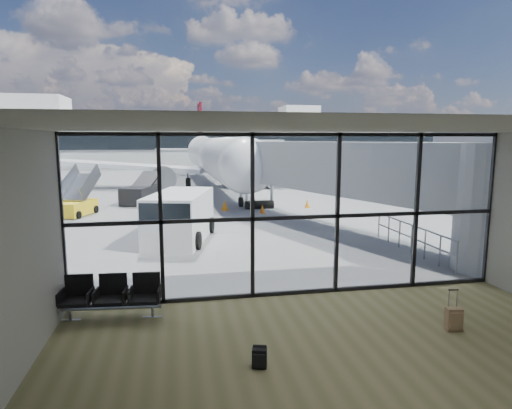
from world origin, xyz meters
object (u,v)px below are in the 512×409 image
object	(u,v)px
backpack	(259,358)
service_van	(179,216)
airliner	(215,157)
seating_row	(112,294)
suitcase	(454,319)
belt_loader	(140,193)
mobile_stairs	(75,206)

from	to	relation	value
backpack	service_van	bearing A→B (deg)	112.36
airliner	service_van	size ratio (longest dim) A/B	6.73
seating_row	suitcase	size ratio (longest dim) A/B	2.51
airliner	belt_loader	xyz separation A→B (m)	(-6.05, -10.41, -2.03)
airliner	service_van	xyz separation A→B (m)	(-3.50, -22.05, -1.64)
backpack	suitcase	bearing A→B (deg)	24.34
backpack	airliner	bearing A→B (deg)	101.36
suitcase	airliner	size ratio (longest dim) A/B	0.03
suitcase	belt_loader	bearing A→B (deg)	119.67
service_van	seating_row	bearing A→B (deg)	-87.87
suitcase	belt_loader	distance (m)	23.30
airliner	belt_loader	distance (m)	12.21
suitcase	service_van	bearing A→B (deg)	129.07
belt_loader	mobile_stairs	size ratio (longest dim) A/B	1.31
suitcase	service_van	size ratio (longest dim) A/B	0.18
seating_row	backpack	xyz separation A→B (m)	(3.08, -2.99, -0.38)
suitcase	mobile_stairs	bearing A→B (deg)	132.20
service_van	belt_loader	bearing A→B (deg)	116.74
backpack	airliner	xyz separation A→B (m)	(2.11, 32.84, 2.50)
airliner	belt_loader	bearing A→B (deg)	-122.20
service_van	belt_loader	size ratio (longest dim) A/B	1.11
backpack	service_van	size ratio (longest dim) A/B	0.08
suitcase	airliner	bearing A→B (deg)	102.59
backpack	service_van	world-z (taller)	service_van
suitcase	belt_loader	world-z (taller)	belt_loader
seating_row	suitcase	bearing A→B (deg)	-11.17
belt_loader	mobile_stairs	distance (m)	5.28
service_van	backpack	bearing A→B (deg)	-68.30
service_van	mobile_stairs	bearing A→B (deg)	142.32
backpack	mobile_stairs	size ratio (longest dim) A/B	0.12
service_van	belt_loader	xyz separation A→B (m)	(-2.55, 11.64, -0.38)
belt_loader	backpack	bearing A→B (deg)	-63.58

